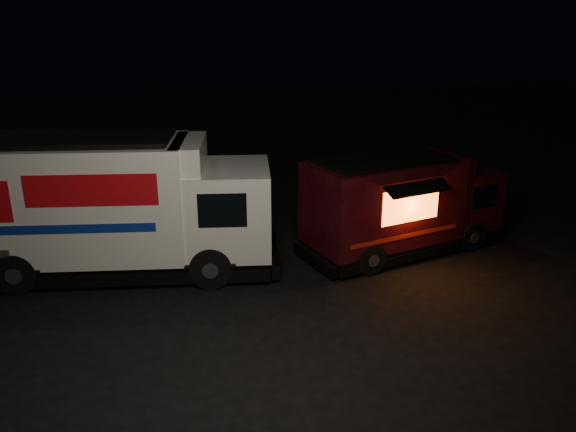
# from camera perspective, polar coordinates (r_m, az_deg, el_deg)

# --- Properties ---
(ground) EXTENTS (80.00, 80.00, 0.00)m
(ground) POSITION_cam_1_polar(r_m,az_deg,el_deg) (12.69, -0.49, -8.18)
(ground) COLOR black
(ground) RESTS_ON ground
(white_truck) EXTENTS (7.73, 3.84, 3.35)m
(white_truck) POSITION_cam_1_polar(r_m,az_deg,el_deg) (13.96, -16.44, 1.04)
(white_truck) COLOR silver
(white_truck) RESTS_ON ground
(red_truck) EXTENTS (5.93, 3.27, 2.61)m
(red_truck) POSITION_cam_1_polar(r_m,az_deg,el_deg) (15.08, 11.75, 1.29)
(red_truck) COLOR #3D0B12
(red_truck) RESTS_ON ground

